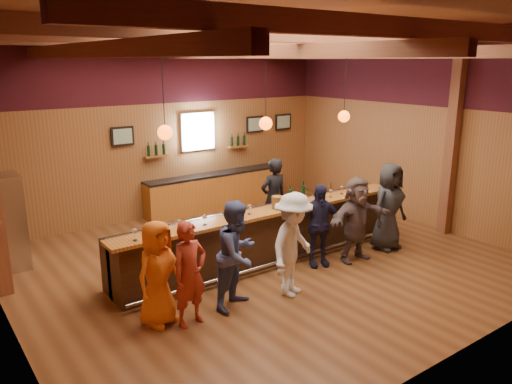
# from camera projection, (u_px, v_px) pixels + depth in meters

# --- Properties ---
(room) EXTENTS (9.04, 9.00, 4.52)m
(room) POSITION_uv_depth(u_px,v_px,m) (264.00, 95.00, 8.94)
(room) COLOR brown
(room) RESTS_ON ground
(bar_counter) EXTENTS (6.30, 1.07, 1.11)m
(bar_counter) POSITION_uv_depth(u_px,v_px,m) (261.00, 235.00, 9.71)
(bar_counter) COLOR black
(bar_counter) RESTS_ON ground
(back_bar_cabinet) EXTENTS (4.00, 0.52, 0.95)m
(back_bar_cabinet) POSITION_uv_depth(u_px,v_px,m) (217.00, 190.00, 13.19)
(back_bar_cabinet) COLOR #92501A
(back_bar_cabinet) RESTS_ON ground
(window) EXTENTS (0.95, 0.09, 0.95)m
(window) POSITION_uv_depth(u_px,v_px,m) (198.00, 131.00, 12.74)
(window) COLOR silver
(window) RESTS_ON room
(framed_pictures) EXTENTS (5.35, 0.05, 0.45)m
(framed_pictures) POSITION_uv_depth(u_px,v_px,m) (226.00, 127.00, 13.21)
(framed_pictures) COLOR black
(framed_pictures) RESTS_ON room
(wine_shelves) EXTENTS (3.00, 0.18, 0.30)m
(wine_shelves) POSITION_uv_depth(u_px,v_px,m) (199.00, 148.00, 12.79)
(wine_shelves) COLOR #92501A
(wine_shelves) RESTS_ON room
(pendant_lights) EXTENTS (4.24, 0.24, 1.37)m
(pendant_lights) POSITION_uv_depth(u_px,v_px,m) (266.00, 123.00, 9.03)
(pendant_lights) COLOR black
(pendant_lights) RESTS_ON room
(stainless_fridge) EXTENTS (0.70, 0.70, 1.80)m
(stainless_fridge) POSITION_uv_depth(u_px,v_px,m) (3.00, 223.00, 9.20)
(stainless_fridge) COLOR silver
(stainless_fridge) RESTS_ON ground
(customer_orange) EXTENTS (0.91, 0.75, 1.60)m
(customer_orange) POSITION_uv_depth(u_px,v_px,m) (158.00, 273.00, 7.28)
(customer_orange) COLOR orange
(customer_orange) RESTS_ON ground
(customer_redvest) EXTENTS (0.63, 0.47, 1.59)m
(customer_redvest) POSITION_uv_depth(u_px,v_px,m) (190.00, 274.00, 7.26)
(customer_redvest) COLOR #9D2D1C
(customer_redvest) RESTS_ON ground
(customer_denim) EXTENTS (1.04, 0.94, 1.74)m
(customer_denim) POSITION_uv_depth(u_px,v_px,m) (238.00, 254.00, 7.79)
(customer_denim) COLOR #425185
(customer_denim) RESTS_ON ground
(customer_white) EXTENTS (1.31, 1.07, 1.76)m
(customer_white) POSITION_uv_depth(u_px,v_px,m) (293.00, 245.00, 8.17)
(customer_white) COLOR silver
(customer_white) RESTS_ON ground
(customer_navy) EXTENTS (1.02, 0.72, 1.60)m
(customer_navy) POSITION_uv_depth(u_px,v_px,m) (318.00, 225.00, 9.38)
(customer_navy) COLOR #1C1B37
(customer_navy) RESTS_ON ground
(customer_brown) EXTENTS (1.57, 0.55, 1.67)m
(customer_brown) POSITION_uv_depth(u_px,v_px,m) (356.00, 219.00, 9.63)
(customer_brown) COLOR #5E4C4B
(customer_brown) RESTS_ON ground
(customer_dark) EXTENTS (0.91, 0.61, 1.81)m
(customer_dark) POSITION_uv_depth(u_px,v_px,m) (389.00, 207.00, 10.21)
(customer_dark) COLOR #252627
(customer_dark) RESTS_ON ground
(bartender) EXTENTS (0.66, 0.44, 1.79)m
(bartender) POSITION_uv_depth(u_px,v_px,m) (273.00, 199.00, 10.82)
(bartender) COLOR black
(bartender) RESTS_ON ground
(ice_bucket) EXTENTS (0.21, 0.21, 0.23)m
(ice_bucket) POSITION_uv_depth(u_px,v_px,m) (277.00, 202.00, 9.36)
(ice_bucket) COLOR olive
(ice_bucket) RESTS_ON bar_counter
(bottle_a) EXTENTS (0.08, 0.08, 0.35)m
(bottle_a) POSITION_uv_depth(u_px,v_px,m) (290.00, 196.00, 9.71)
(bottle_a) COLOR black
(bottle_a) RESTS_ON bar_counter
(bottle_b) EXTENTS (0.08, 0.08, 0.39)m
(bottle_b) POSITION_uv_depth(u_px,v_px,m) (303.00, 193.00, 9.89)
(bottle_b) COLOR black
(bottle_b) RESTS_ON bar_counter
(glass_a) EXTENTS (0.09, 0.09, 0.20)m
(glass_a) POSITION_uv_depth(u_px,v_px,m) (135.00, 232.00, 7.66)
(glass_a) COLOR silver
(glass_a) RESTS_ON bar_counter
(glass_b) EXTENTS (0.09, 0.09, 0.19)m
(glass_b) POSITION_uv_depth(u_px,v_px,m) (179.00, 222.00, 8.14)
(glass_b) COLOR silver
(glass_b) RESTS_ON bar_counter
(glass_c) EXTENTS (0.08, 0.08, 0.18)m
(glass_c) POSITION_uv_depth(u_px,v_px,m) (204.00, 217.00, 8.41)
(glass_c) COLOR silver
(glass_c) RESTS_ON bar_counter
(glass_d) EXTENTS (0.09, 0.09, 0.19)m
(glass_d) POSITION_uv_depth(u_px,v_px,m) (237.00, 210.00, 8.84)
(glass_d) COLOR silver
(glass_d) RESTS_ON bar_counter
(glass_e) EXTENTS (0.08, 0.08, 0.18)m
(glass_e) POSITION_uv_depth(u_px,v_px,m) (249.00, 207.00, 8.99)
(glass_e) COLOR silver
(glass_e) RESTS_ON bar_counter
(glass_f) EXTENTS (0.08, 0.08, 0.17)m
(glass_f) POSITION_uv_depth(u_px,v_px,m) (303.00, 196.00, 9.75)
(glass_f) COLOR silver
(glass_f) RESTS_ON bar_counter
(glass_g) EXTENTS (0.07, 0.07, 0.17)m
(glass_g) POSITION_uv_depth(u_px,v_px,m) (331.00, 192.00, 10.12)
(glass_g) COLOR silver
(glass_g) RESTS_ON bar_counter
(glass_h) EXTENTS (0.08, 0.08, 0.18)m
(glass_h) POSITION_uv_depth(u_px,v_px,m) (342.00, 188.00, 10.37)
(glass_h) COLOR silver
(glass_h) RESTS_ON bar_counter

